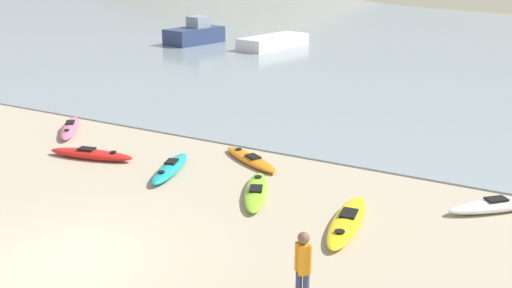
% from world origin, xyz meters
% --- Properties ---
extents(ground_plane, '(400.00, 400.00, 0.00)m').
position_xyz_m(ground_plane, '(0.00, 0.00, 0.00)').
color(ground_plane, tan).
extents(bay_water, '(160.00, 70.00, 0.06)m').
position_xyz_m(bay_water, '(0.00, 44.15, 0.03)').
color(bay_water, gray).
rests_on(bay_water, ground_plane).
extents(kayak_on_sand_0, '(2.77, 2.76, 0.38)m').
position_xyz_m(kayak_on_sand_0, '(8.26, 7.87, 0.17)').
color(kayak_on_sand_0, white).
rests_on(kayak_on_sand_0, ground_plane).
extents(kayak_on_sand_1, '(2.93, 2.02, 0.29)m').
position_xyz_m(kayak_on_sand_1, '(0.30, 7.89, 0.12)').
color(kayak_on_sand_1, orange).
rests_on(kayak_on_sand_1, ground_plane).
extents(kayak_on_sand_2, '(2.41, 2.81, 0.38)m').
position_xyz_m(kayak_on_sand_2, '(-7.74, 7.52, 0.17)').
color(kayak_on_sand_2, '#E5668C').
rests_on(kayak_on_sand_2, ground_plane).
extents(kayak_on_sand_3, '(1.29, 3.48, 0.32)m').
position_xyz_m(kayak_on_sand_3, '(4.93, 4.86, 0.14)').
color(kayak_on_sand_3, yellow).
rests_on(kayak_on_sand_3, ground_plane).
extents(kayak_on_sand_4, '(3.24, 1.28, 0.37)m').
position_xyz_m(kayak_on_sand_4, '(-4.70, 5.54, 0.16)').
color(kayak_on_sand_4, red).
rests_on(kayak_on_sand_4, ground_plane).
extents(kayak_on_sand_5, '(1.90, 3.00, 0.32)m').
position_xyz_m(kayak_on_sand_5, '(1.88, 5.46, 0.14)').
color(kayak_on_sand_5, '#8CCC2D').
rests_on(kayak_on_sand_5, ground_plane).
extents(kayak_on_sand_6, '(1.45, 2.93, 0.37)m').
position_xyz_m(kayak_on_sand_6, '(-1.47, 5.75, 0.16)').
color(kayak_on_sand_6, teal).
rests_on(kayak_on_sand_6, ground_plane).
extents(person_near_foreground, '(0.36, 0.31, 1.76)m').
position_xyz_m(person_near_foreground, '(5.56, 0.73, 1.01)').
color(person_near_foreground, '#384260').
rests_on(person_near_foreground, ground_plane).
extents(moored_boat_1, '(3.27, 6.18, 0.87)m').
position_xyz_m(moored_boat_1, '(-10.57, 30.20, 0.49)').
color(moored_boat_1, white).
rests_on(moored_boat_1, bay_water).
extents(moored_boat_2, '(3.03, 4.91, 2.01)m').
position_xyz_m(moored_boat_2, '(-16.83, 29.20, 0.76)').
color(moored_boat_2, navy).
rests_on(moored_boat_2, bay_water).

